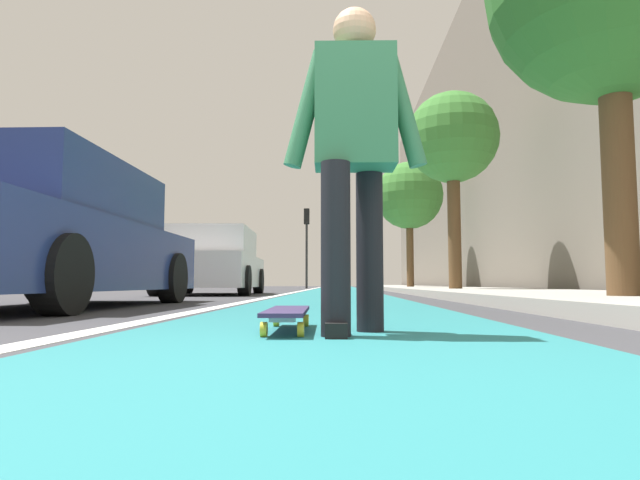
# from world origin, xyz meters

# --- Properties ---
(ground_plane) EXTENTS (80.00, 80.00, 0.00)m
(ground_plane) POSITION_xyz_m (10.00, 0.00, 0.00)
(ground_plane) COLOR #38383D
(bike_lane_paint) EXTENTS (56.00, 2.13, 0.00)m
(bike_lane_paint) POSITION_xyz_m (24.00, 0.00, 0.00)
(bike_lane_paint) COLOR #237075
(bike_lane_paint) RESTS_ON ground
(lane_stripe_white) EXTENTS (52.00, 0.16, 0.01)m
(lane_stripe_white) POSITION_xyz_m (20.00, 1.21, 0.00)
(lane_stripe_white) COLOR silver
(lane_stripe_white) RESTS_ON ground
(sidewalk_curb) EXTENTS (52.00, 3.20, 0.13)m
(sidewalk_curb) POSITION_xyz_m (18.00, -3.20, 0.06)
(sidewalk_curb) COLOR #9E9B93
(sidewalk_curb) RESTS_ON ground
(building_facade) EXTENTS (40.00, 1.20, 11.78)m
(building_facade) POSITION_xyz_m (22.00, -5.67, 5.89)
(building_facade) COLOR #6C6359
(building_facade) RESTS_ON ground
(skateboard) EXTENTS (0.84, 0.22, 0.11)m
(skateboard) POSITION_xyz_m (1.60, 0.22, 0.09)
(skateboard) COLOR yellow
(skateboard) RESTS_ON ground
(skater_person) EXTENTS (0.47, 0.72, 1.64)m
(skater_person) POSITION_xyz_m (1.45, -0.12, 0.94)
(skater_person) COLOR black
(skater_person) RESTS_ON ground
(parked_car_near) EXTENTS (4.43, 1.91, 1.48)m
(parked_car_near) POSITION_xyz_m (4.19, 2.93, 0.71)
(parked_car_near) COLOR navy
(parked_car_near) RESTS_ON ground
(parked_car_mid) EXTENTS (4.27, 2.14, 1.47)m
(parked_car_mid) POSITION_xyz_m (10.75, 2.81, 0.70)
(parked_car_mid) COLOR silver
(parked_car_mid) RESTS_ON ground
(traffic_light) EXTENTS (0.33, 0.28, 4.08)m
(traffic_light) POSITION_xyz_m (25.88, 1.61, 2.83)
(traffic_light) COLOR #2D2D2D
(traffic_light) RESTS_ON ground
(street_tree_mid) EXTENTS (2.21, 2.21, 4.89)m
(street_tree_mid) POSITION_xyz_m (11.60, -2.80, 3.73)
(street_tree_mid) COLOR brown
(street_tree_mid) RESTS_ON ground
(street_tree_far) EXTENTS (2.63, 2.63, 5.01)m
(street_tree_far) POSITION_xyz_m (19.60, -2.80, 3.67)
(street_tree_far) COLOR brown
(street_tree_far) RESTS_ON ground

